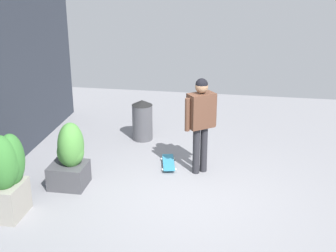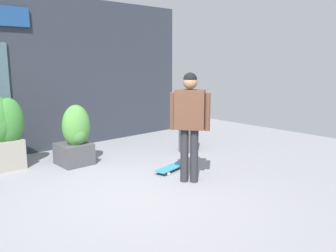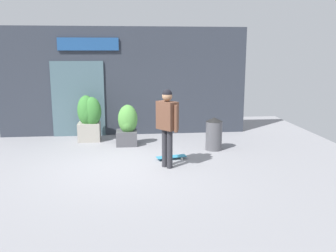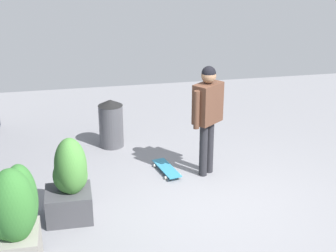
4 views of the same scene
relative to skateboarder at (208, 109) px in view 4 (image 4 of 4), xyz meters
The scene contains 6 objects.
ground_plane 1.47m from the skateboarder, 168.18° to the left, with size 12.00×12.00×0.00m, color gray.
skateboarder is the anchor object (origin of this frame).
skateboard 1.22m from the skateboarder, 74.63° to the left, with size 0.77×0.37×0.08m.
planter_box_left 3.42m from the skateboarder, 126.13° to the left, with size 0.69×0.61×1.35m.
planter_box_right 2.38m from the skateboarder, 112.61° to the left, with size 0.60×0.61×1.15m.
trash_bin 2.07m from the skateboarder, 44.70° to the left, with size 0.44×0.44×0.88m.
Camera 4 is at (-6.05, 1.82, 3.70)m, focal length 53.79 mm.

